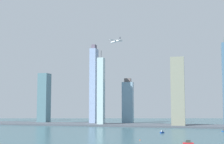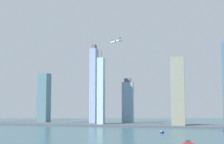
% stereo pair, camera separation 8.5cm
% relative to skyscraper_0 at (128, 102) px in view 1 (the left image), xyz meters
% --- Properties ---
extents(waterfront_pier, '(916.19, 77.07, 3.26)m').
position_rel_skyscraper_0_xyz_m(waterfront_pier, '(-66.65, -94.28, -47.16)').
color(waterfront_pier, '#434A54').
rests_on(waterfront_pier, ground).
extents(skyscraper_0, '(25.55, 15.77, 103.10)m').
position_rel_skyscraper_0_xyz_m(skyscraper_0, '(0.00, 0.00, 0.00)').
color(skyscraper_0, '#7799B1').
rests_on(skyscraper_0, ground).
extents(skyscraper_2, '(13.13, 15.66, 153.72)m').
position_rel_skyscraper_0_xyz_m(skyscraper_2, '(-35.25, -102.38, 20.36)').
color(skyscraper_2, '#A5C3C7').
rests_on(skyscraper_2, ground).
extents(skyscraper_5, '(25.65, 13.85, 133.42)m').
position_rel_skyscraper_0_xyz_m(skyscraper_5, '(118.99, -109.47, 17.92)').
color(skyscraper_5, gray).
rests_on(skyscraper_5, ground).
extents(skyscraper_6, '(13.67, 23.12, 172.69)m').
position_rel_skyscraper_0_xyz_m(skyscraper_6, '(-60.83, -69.41, 34.61)').
color(skyscraper_6, '#8197BD').
rests_on(skyscraper_6, ground).
extents(skyscraper_7, '(22.06, 26.02, 112.89)m').
position_rel_skyscraper_0_xyz_m(skyscraper_7, '(-181.27, -61.19, 7.65)').
color(skyscraper_7, slate).
rests_on(skyscraper_7, ground).
extents(boat_4, '(11.79, 4.90, 4.36)m').
position_rel_skyscraper_0_xyz_m(boat_4, '(141.28, -370.72, -47.23)').
color(boat_4, red).
rests_on(boat_4, ground).
extents(boat_5, '(6.23, 6.98, 4.38)m').
position_rel_skyscraper_0_xyz_m(boat_5, '(101.02, -244.40, -47.20)').
color(boat_5, navy).
rests_on(boat_5, ground).
extents(channel_buoy_0, '(1.06, 1.06, 1.66)m').
position_rel_skyscraper_0_xyz_m(channel_buoy_0, '(84.66, -348.73, -47.96)').
color(channel_buoy_0, '#E54C19').
rests_on(channel_buoy_0, ground).
extents(airplane, '(30.08, 28.38, 8.87)m').
position_rel_skyscraper_0_xyz_m(airplane, '(-11.45, -70.79, 129.32)').
color(airplane, silver).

